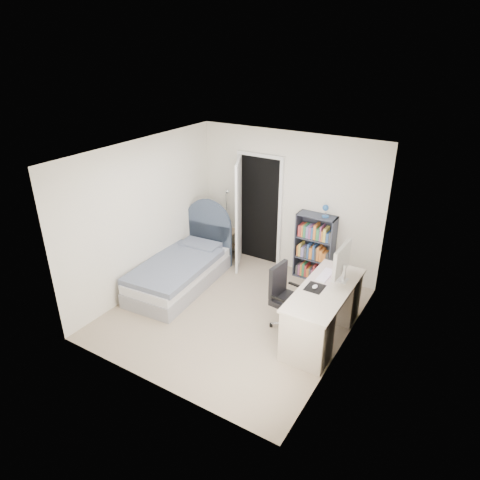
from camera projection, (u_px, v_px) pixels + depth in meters
The scene contains 8 objects.
room_shell at pixel (233, 240), 6.12m from camera, with size 3.50×3.70×2.60m.
door at pixel (246, 211), 7.73m from camera, with size 0.92×0.76×2.06m.
bed at pixel (182, 269), 7.32m from camera, with size 1.11×2.11×1.26m.
nightstand at pixel (225, 236), 8.29m from camera, with size 0.40×0.40×0.59m.
floor_lamp at pixel (227, 229), 8.21m from camera, with size 0.19×0.19×1.36m.
bookcase at pixel (315, 249), 7.40m from camera, with size 0.67×0.29×1.41m.
desk at pixel (324, 310), 5.95m from camera, with size 0.65×1.62×1.33m.
office_chair at pixel (284, 294), 6.13m from camera, with size 0.52×0.53×0.98m.
Camera 1 is at (2.97, -4.68, 3.86)m, focal length 32.00 mm.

